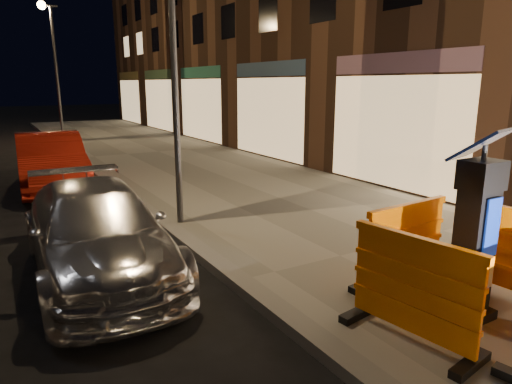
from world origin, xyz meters
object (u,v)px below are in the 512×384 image
barrier_back (405,246)px  car_red (54,189)px  parking_kiosk (475,233)px  car_silver (101,273)px  barrier_kerbside (413,290)px

barrier_back → car_red: 9.95m
parking_kiosk → car_red: parking_kiosk is taller
parking_kiosk → barrier_back: bearing=83.0°
parking_kiosk → car_red: (-3.16, 10.35, -1.19)m
car_silver → barrier_kerbside: bearing=-56.3°
parking_kiosk → car_red: size_ratio=0.45×
parking_kiosk → car_silver: size_ratio=0.46×
barrier_back → car_red: size_ratio=0.32×
barrier_back → car_red: bearing=104.6°
parking_kiosk → barrier_kerbside: (-0.95, 0.00, -0.46)m
barrier_back → barrier_kerbside: same height
car_silver → car_red: car_red is taller
barrier_kerbside → car_red: bearing=3.0°
parking_kiosk → car_silver: parking_kiosk is taller
barrier_back → barrier_kerbside: 1.34m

